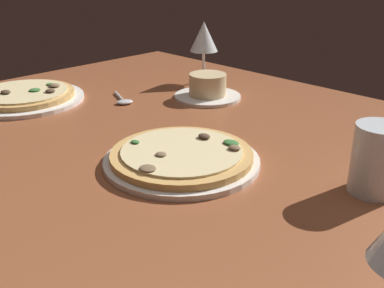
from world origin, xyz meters
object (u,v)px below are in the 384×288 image
Objects in this scene: ramekin_on_saucer at (208,89)px; water_glass at (376,164)px; pizza_side at (24,96)px; pizza_main at (183,158)px; spoon at (123,101)px; wine_glass_near at (204,39)px.

water_glass is (50.46, -17.07, 2.22)cm from ramekin_on_saucer.
pizza_side is at bearing -168.65° from water_glass.
ramekin_on_saucer is 1.53× the size of water_glass.
ramekin_on_saucer is at bearing 127.25° from pizza_main.
spoon is (-11.87, -16.88, -1.98)cm from ramekin_on_saucer.
spoon is (17.90, 16.30, -0.72)cm from pizza_side.
ramekin_on_saucer reaches higher than pizza_main.
water_glass is at bearing 26.59° from pizza_main.
ramekin_on_saucer reaches higher than pizza_side.
ramekin_on_saucer reaches higher than spoon.
wine_glass_near reaches higher than ramekin_on_saucer.
pizza_main is at bearing -49.80° from wine_glass_near.
water_glass is (80.23, 16.11, 3.49)cm from pizza_side.
wine_glass_near is 67.84cm from water_glass.
wine_glass_near is at bearing 88.65° from spoon.
ramekin_on_saucer is at bearing 54.88° from spoon.
ramekin_on_saucer is at bearing -42.32° from wine_glass_near.
wine_glass_near is at bearing 156.13° from water_glass.
pizza_side is at bearing -177.28° from pizza_main.
water_glass is at bearing -0.17° from spoon.
pizza_main is 2.51× the size of spoon.
pizza_main is at bearing -153.41° from water_glass.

